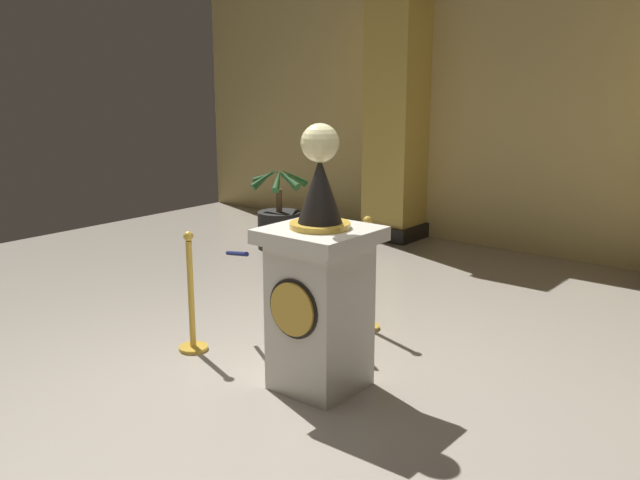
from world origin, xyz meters
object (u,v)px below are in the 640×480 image
at_px(stanchion_far, 192,310).
at_px(potted_palm_left, 279,223).
at_px(stanchion_near, 367,290).
at_px(pedestal_clock, 320,288).

xyz_separation_m(stanchion_far, potted_palm_left, (-1.75, 2.99, -0.01)).
distance_m(stanchion_near, potted_palm_left, 3.09).
xyz_separation_m(stanchion_near, stanchion_far, (-0.83, -1.30, -0.01)).
bearing_deg(pedestal_clock, stanchion_far, -174.36).
bearing_deg(stanchion_far, potted_palm_left, 120.38).
relative_size(stanchion_near, stanchion_far, 1.02).
bearing_deg(pedestal_clock, stanchion_near, 109.59).
bearing_deg(stanchion_far, pedestal_clock, 5.64).
relative_size(stanchion_far, potted_palm_left, 0.91).
relative_size(stanchion_near, potted_palm_left, 0.93).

